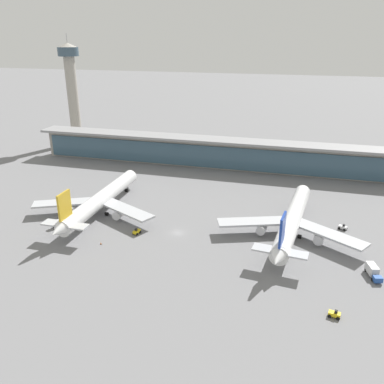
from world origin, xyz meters
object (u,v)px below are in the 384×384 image
(service_truck_mid_apron_yellow, at_px, (137,232))
(service_truck_by_tail_blue, at_px, (62,221))
(service_truck_near_nose_yellow, at_px, (334,314))
(service_truck_on_taxiway_white, at_px, (343,227))
(service_truck_at_far_stand_blue, at_px, (373,271))
(service_truck_under_wing_white, at_px, (66,200))
(airliner_centre_stand, at_px, (292,220))
(airliner_left_stand, at_px, (100,200))
(safety_cone_alpha, at_px, (101,243))
(control_tower, at_px, (72,86))

(service_truck_mid_apron_yellow, height_order, service_truck_by_tail_blue, service_truck_by_tail_blue)
(service_truck_near_nose_yellow, relative_size, service_truck_by_tail_blue, 0.36)
(service_truck_on_taxiway_white, height_order, service_truck_at_far_stand_blue, service_truck_at_far_stand_blue)
(service_truck_under_wing_white, bearing_deg, service_truck_at_far_stand_blue, -12.55)
(airliner_centre_stand, bearing_deg, service_truck_near_nose_yellow, -73.88)
(airliner_centre_stand, distance_m, service_truck_near_nose_yellow, 42.95)
(airliner_left_stand, height_order, service_truck_under_wing_white, airliner_left_stand)
(service_truck_near_nose_yellow, height_order, service_truck_at_far_stand_blue, service_truck_at_far_stand_blue)
(service_truck_by_tail_blue, bearing_deg, service_truck_mid_apron_yellow, 1.94)
(service_truck_near_nose_yellow, bearing_deg, service_truck_at_far_stand_blue, 61.90)
(service_truck_near_nose_yellow, bearing_deg, airliner_centre_stand, 106.12)
(service_truck_near_nose_yellow, height_order, service_truck_under_wing_white, same)
(service_truck_under_wing_white, xyz_separation_m, service_truck_on_taxiway_white, (107.04, 3.29, 0.00))
(service_truck_mid_apron_yellow, xyz_separation_m, safety_cone_alpha, (-8.45, -9.86, -0.56))
(service_truck_by_tail_blue, bearing_deg, safety_cone_alpha, -24.43)
(airliner_centre_stand, bearing_deg, control_tower, 145.64)
(service_truck_near_nose_yellow, distance_m, control_tower, 200.84)
(airliner_left_stand, relative_size, safety_cone_alpha, 91.17)
(service_truck_near_nose_yellow, distance_m, service_truck_by_tail_blue, 94.78)
(airliner_left_stand, relative_size, airliner_centre_stand, 1.00)
(service_truck_mid_apron_yellow, xyz_separation_m, control_tower, (-83.64, 105.26, 34.23))
(service_truck_on_taxiway_white, distance_m, safety_cone_alpha, 83.12)
(service_truck_on_taxiway_white, relative_size, service_truck_at_far_stand_blue, 0.43)
(airliner_centre_stand, xyz_separation_m, service_truck_mid_apron_yellow, (-50.98, -13.23, -4.49))
(service_truck_on_taxiway_white, relative_size, safety_cone_alpha, 4.74)
(service_truck_near_nose_yellow, xyz_separation_m, service_truck_mid_apron_yellow, (-62.84, 27.81, 0.00))
(service_truck_mid_apron_yellow, height_order, service_truck_on_taxiway_white, same)
(service_truck_on_taxiway_white, bearing_deg, service_truck_at_far_stand_blue, -78.25)
(service_truck_near_nose_yellow, relative_size, control_tower, 0.05)
(airliner_centre_stand, distance_m, service_truck_by_tail_blue, 80.37)
(service_truck_at_far_stand_blue, bearing_deg, service_truck_near_nose_yellow, -118.10)
(airliner_left_stand, relative_size, service_truck_at_far_stand_blue, 8.35)
(service_truck_near_nose_yellow, relative_size, service_truck_on_taxiway_white, 0.94)
(airliner_left_stand, height_order, airliner_centre_stand, same)
(safety_cone_alpha, bearing_deg, service_truck_mid_apron_yellow, 49.38)
(airliner_left_stand, relative_size, service_truck_mid_apron_yellow, 20.14)
(service_truck_by_tail_blue, bearing_deg, service_truck_at_far_stand_blue, -3.08)
(service_truck_on_taxiway_white, bearing_deg, service_truck_by_tail_blue, -166.62)
(airliner_left_stand, distance_m, service_truck_by_tail_blue, 16.20)
(service_truck_under_wing_white, bearing_deg, service_truck_by_tail_blue, -61.51)
(service_truck_at_far_stand_blue, xyz_separation_m, control_tower, (-157.88, 111.72, 33.41))
(airliner_centre_stand, relative_size, service_truck_near_nose_yellow, 20.48)
(service_truck_by_tail_blue, bearing_deg, service_truck_near_nose_yellow, -16.46)
(service_truck_by_tail_blue, relative_size, safety_cone_alpha, 12.41)
(control_tower, bearing_deg, service_truck_by_tail_blue, -62.37)
(airliner_left_stand, bearing_deg, service_truck_near_nose_yellow, -26.00)
(service_truck_at_far_stand_blue, distance_m, control_tower, 196.28)
(airliner_left_stand, height_order, service_truck_at_far_stand_blue, airliner_left_stand)
(airliner_centre_stand, bearing_deg, service_truck_by_tail_blue, -169.83)
(airliner_centre_stand, relative_size, control_tower, 1.00)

